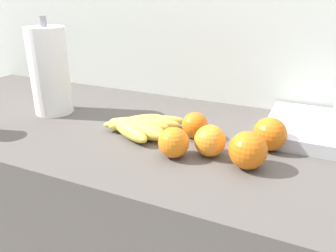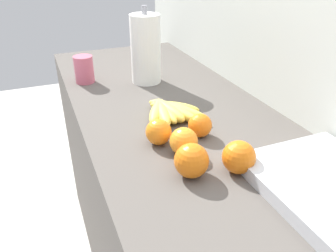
{
  "view_description": "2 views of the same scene",
  "coord_description": "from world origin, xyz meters",
  "px_view_note": "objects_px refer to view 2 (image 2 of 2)",
  "views": [
    {
      "loc": [
        0.29,
        -0.74,
        1.25
      ],
      "look_at": [
        -0.03,
        -0.05,
        0.94
      ],
      "focal_mm": 35.79,
      "sensor_mm": 36.0,
      "label": 1
    },
    {
      "loc": [
        0.74,
        -0.38,
        1.37
      ],
      "look_at": [
        0.02,
        -0.09,
        0.95
      ],
      "focal_mm": 35.54,
      "sensor_mm": 36.0,
      "label": 2
    }
  ],
  "objects_px": {
    "banana_bunch": "(168,111)",
    "orange_right": "(239,157)",
    "orange_back_left": "(191,161)",
    "orange_far_right": "(184,141)",
    "orange_center": "(201,125)",
    "sink_basin": "(334,186)",
    "orange_front": "(159,132)",
    "mug": "(84,69)",
    "paper_towel_roll": "(146,49)"
  },
  "relations": [
    {
      "from": "paper_towel_roll",
      "to": "sink_basin",
      "type": "relative_size",
      "value": 0.84
    },
    {
      "from": "sink_basin",
      "to": "orange_center",
      "type": "bearing_deg",
      "value": -155.35
    },
    {
      "from": "orange_front",
      "to": "sink_basin",
      "type": "xyz_separation_m",
      "value": [
        0.33,
        0.27,
        -0.02
      ]
    },
    {
      "from": "orange_right",
      "to": "mug",
      "type": "relative_size",
      "value": 0.76
    },
    {
      "from": "banana_bunch",
      "to": "orange_far_right",
      "type": "height_order",
      "value": "orange_far_right"
    },
    {
      "from": "orange_center",
      "to": "orange_far_right",
      "type": "relative_size",
      "value": 0.92
    },
    {
      "from": "orange_right",
      "to": "paper_towel_roll",
      "type": "distance_m",
      "value": 0.65
    },
    {
      "from": "orange_right",
      "to": "orange_far_right",
      "type": "distance_m",
      "value": 0.15
    },
    {
      "from": "orange_far_right",
      "to": "sink_basin",
      "type": "xyz_separation_m",
      "value": [
        0.26,
        0.23,
        -0.02
      ]
    },
    {
      "from": "orange_right",
      "to": "mug",
      "type": "bearing_deg",
      "value": -162.26
    },
    {
      "from": "orange_back_left",
      "to": "orange_center",
      "type": "relative_size",
      "value": 1.21
    },
    {
      "from": "mug",
      "to": "paper_towel_roll",
      "type": "bearing_deg",
      "value": 69.86
    },
    {
      "from": "orange_far_right",
      "to": "mug",
      "type": "distance_m",
      "value": 0.63
    },
    {
      "from": "mug",
      "to": "banana_bunch",
      "type": "bearing_deg",
      "value": 25.4
    },
    {
      "from": "banana_bunch",
      "to": "orange_right",
      "type": "height_order",
      "value": "orange_right"
    },
    {
      "from": "orange_right",
      "to": "sink_basin",
      "type": "xyz_separation_m",
      "value": [
        0.14,
        0.15,
        -0.02
      ]
    },
    {
      "from": "orange_back_left",
      "to": "sink_basin",
      "type": "bearing_deg",
      "value": 56.03
    },
    {
      "from": "banana_bunch",
      "to": "mug",
      "type": "distance_m",
      "value": 0.44
    },
    {
      "from": "orange_right",
      "to": "sink_basin",
      "type": "relative_size",
      "value": 0.23
    },
    {
      "from": "banana_bunch",
      "to": "orange_back_left",
      "type": "distance_m",
      "value": 0.31
    },
    {
      "from": "orange_far_right",
      "to": "sink_basin",
      "type": "height_order",
      "value": "sink_basin"
    },
    {
      "from": "sink_basin",
      "to": "mug",
      "type": "height_order",
      "value": "sink_basin"
    },
    {
      "from": "banana_bunch",
      "to": "orange_front",
      "type": "relative_size",
      "value": 2.91
    },
    {
      "from": "orange_right",
      "to": "orange_far_right",
      "type": "relative_size",
      "value": 1.09
    },
    {
      "from": "orange_front",
      "to": "sink_basin",
      "type": "distance_m",
      "value": 0.43
    },
    {
      "from": "orange_front",
      "to": "mug",
      "type": "relative_size",
      "value": 0.68
    },
    {
      "from": "paper_towel_roll",
      "to": "mug",
      "type": "bearing_deg",
      "value": -110.14
    },
    {
      "from": "orange_right",
      "to": "paper_towel_roll",
      "type": "relative_size",
      "value": 0.28
    },
    {
      "from": "orange_back_left",
      "to": "orange_right",
      "type": "height_order",
      "value": "orange_back_left"
    },
    {
      "from": "orange_back_left",
      "to": "orange_far_right",
      "type": "height_order",
      "value": "orange_back_left"
    },
    {
      "from": "orange_front",
      "to": "orange_right",
      "type": "bearing_deg",
      "value": 34.2
    },
    {
      "from": "orange_center",
      "to": "orange_far_right",
      "type": "distance_m",
      "value": 0.11
    },
    {
      "from": "orange_center",
      "to": "paper_towel_roll",
      "type": "xyz_separation_m",
      "value": [
        -0.46,
        -0.0,
        0.09
      ]
    },
    {
      "from": "sink_basin",
      "to": "mug",
      "type": "bearing_deg",
      "value": -156.49
    },
    {
      "from": "banana_bunch",
      "to": "orange_front",
      "type": "xyz_separation_m",
      "value": [
        0.14,
        -0.08,
        0.02
      ]
    },
    {
      "from": "orange_center",
      "to": "mug",
      "type": "xyz_separation_m",
      "value": [
        -0.54,
        -0.23,
        0.02
      ]
    },
    {
      "from": "orange_far_right",
      "to": "banana_bunch",
      "type": "bearing_deg",
      "value": 168.26
    },
    {
      "from": "orange_back_left",
      "to": "orange_right",
      "type": "relative_size",
      "value": 1.03
    },
    {
      "from": "orange_back_left",
      "to": "paper_towel_roll",
      "type": "xyz_separation_m",
      "value": [
        -0.62,
        0.1,
        0.09
      ]
    },
    {
      "from": "orange_right",
      "to": "orange_center",
      "type": "relative_size",
      "value": 1.18
    },
    {
      "from": "paper_towel_roll",
      "to": "mug",
      "type": "distance_m",
      "value": 0.25
    },
    {
      "from": "banana_bunch",
      "to": "orange_center",
      "type": "distance_m",
      "value": 0.15
    },
    {
      "from": "orange_back_left",
      "to": "orange_far_right",
      "type": "bearing_deg",
      "value": 166.58
    },
    {
      "from": "orange_far_right",
      "to": "orange_back_left",
      "type": "bearing_deg",
      "value": -13.42
    },
    {
      "from": "banana_bunch",
      "to": "mug",
      "type": "bearing_deg",
      "value": -154.6
    },
    {
      "from": "banana_bunch",
      "to": "sink_basin",
      "type": "distance_m",
      "value": 0.51
    },
    {
      "from": "orange_center",
      "to": "mug",
      "type": "height_order",
      "value": "mug"
    },
    {
      "from": "orange_center",
      "to": "paper_towel_roll",
      "type": "relative_size",
      "value": 0.23
    },
    {
      "from": "orange_center",
      "to": "paper_towel_roll",
      "type": "distance_m",
      "value": 0.47
    },
    {
      "from": "orange_front",
      "to": "orange_far_right",
      "type": "distance_m",
      "value": 0.08
    }
  ]
}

